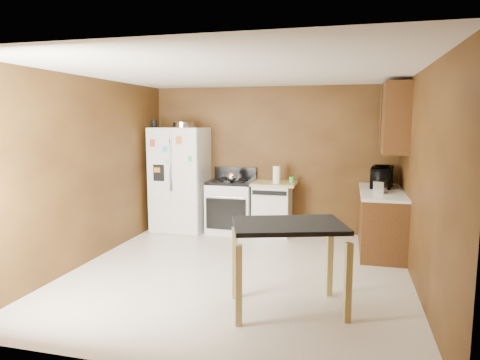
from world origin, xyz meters
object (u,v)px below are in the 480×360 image
at_px(paper_towel, 277,175).
at_px(island, 288,238).
at_px(toaster, 380,187).
at_px(pen_cup, 154,124).
at_px(dishwasher, 272,208).
at_px(microwave, 382,178).
at_px(roasting_pan, 184,125).
at_px(kettle, 232,177).
at_px(refrigerator, 180,179).
at_px(green_canister, 292,180).
at_px(gas_range, 231,206).

xyz_separation_m(paper_towel, island, (0.59, -2.77, -0.28)).
distance_m(toaster, island, 2.39).
height_order(pen_cup, dishwasher, pen_cup).
bearing_deg(microwave, roasting_pan, 97.82).
bearing_deg(kettle, toaster, -12.74).
xyz_separation_m(paper_towel, microwave, (1.65, -0.07, 0.02)).
distance_m(kettle, refrigerator, 0.97).
distance_m(microwave, refrigerator, 3.37).
relative_size(dishwasher, island, 0.70).
xyz_separation_m(green_canister, island, (0.36, -2.90, -0.19)).
height_order(pen_cup, kettle, pen_cup).
relative_size(paper_towel, toaster, 1.21).
bearing_deg(dishwasher, gas_range, -178.06).
xyz_separation_m(green_canister, gas_range, (-1.03, -0.06, -0.48)).
bearing_deg(pen_cup, refrigerator, 9.09).
relative_size(pen_cup, green_canister, 1.30).
bearing_deg(kettle, island, -63.57).
relative_size(pen_cup, refrigerator, 0.07).
relative_size(paper_towel, gas_range, 0.26).
bearing_deg(island, kettle, 116.43).
bearing_deg(island, gas_range, 116.05).
relative_size(pen_cup, microwave, 0.25).
relative_size(paper_towel, dishwasher, 0.32).
height_order(toaster, gas_range, gas_range).
xyz_separation_m(microwave, dishwasher, (-1.73, 0.17, -0.60)).
xyz_separation_m(kettle, refrigerator, (-0.97, 0.10, -0.09)).
bearing_deg(microwave, kettle, 100.40).
distance_m(refrigerator, island, 3.61).
distance_m(pen_cup, refrigerator, 1.06).
bearing_deg(green_canister, kettle, -167.31).
xyz_separation_m(toaster, island, (-1.00, -2.16, -0.23)).
bearing_deg(pen_cup, paper_towel, 1.50).
height_order(microwave, gas_range, microwave).
xyz_separation_m(roasting_pan, refrigerator, (-0.07, -0.05, -0.95)).
bearing_deg(paper_towel, kettle, -173.58).
xyz_separation_m(refrigerator, dishwasher, (1.63, 0.09, -0.45)).
distance_m(paper_towel, gas_range, 0.99).
bearing_deg(island, pen_cup, 135.25).
height_order(roasting_pan, green_canister, roasting_pan).
relative_size(toaster, refrigerator, 0.13).
height_order(green_canister, toaster, toaster).
height_order(kettle, green_canister, kettle).
height_order(roasting_pan, microwave, roasting_pan).
relative_size(gas_range, island, 0.87).
bearing_deg(microwave, pen_cup, 99.89).
bearing_deg(refrigerator, dishwasher, 2.99).
height_order(paper_towel, toaster, paper_towel).
relative_size(paper_towel, island, 0.22).
height_order(pen_cup, island, pen_cup).
height_order(roasting_pan, gas_range, roasting_pan).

